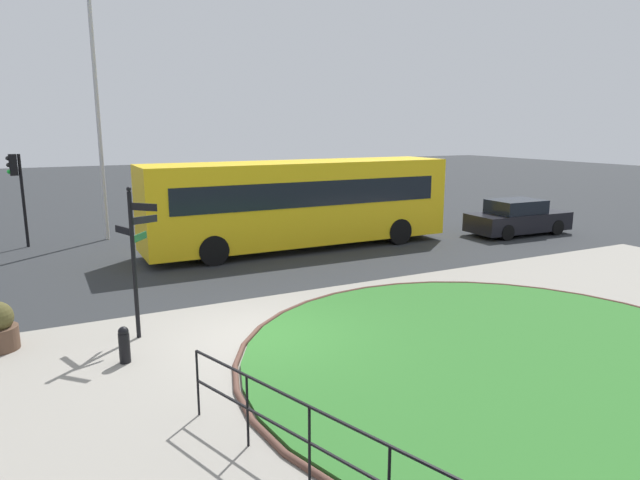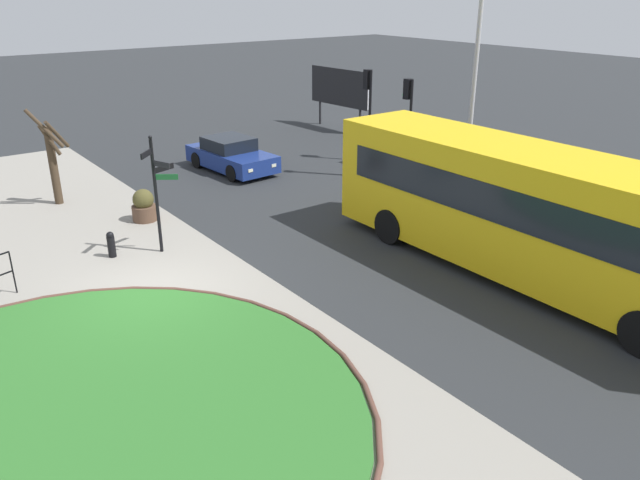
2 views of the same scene
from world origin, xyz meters
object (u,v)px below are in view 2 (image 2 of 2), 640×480
car_near_lane (231,155)px  planter_near_signpost (144,207)px  billboard_left (340,88)px  street_tree_bare (53,159)px  lamppost_tall (478,43)px  bus_yellow (530,212)px  traffic_light_far (408,103)px  bollard_foreground (111,244)px  traffic_light_near (368,95)px  signpost_directional (157,186)px

car_near_lane → planter_near_signpost: 6.05m
billboard_left → car_near_lane: bearing=-71.0°
street_tree_bare → planter_near_signpost: bearing=27.7°
car_near_lane → lamppost_tall: size_ratio=0.44×
planter_near_signpost → car_near_lane: bearing=124.4°
bus_yellow → planter_near_signpost: 11.38m
lamppost_tall → traffic_light_far: bearing=-176.4°
bollard_foreground → billboard_left: size_ratio=0.18×
traffic_light_near → bollard_foreground: bearing=108.3°
bus_yellow → planter_near_signpost: (-9.57, -6.03, -1.26)m
bollard_foreground → street_tree_bare: bearing=178.7°
traffic_light_near → billboard_left: bearing=-26.1°
bollard_foreground → billboard_left: billboard_left is taller
lamppost_tall → billboard_left: size_ratio=2.31×
signpost_directional → traffic_light_near: bearing=110.6°
bollard_foreground → billboard_left: bearing=121.3°
car_near_lane → traffic_light_far: bearing=53.1°
signpost_directional → lamppost_tall: (0.64, 11.63, 3.09)m
bus_yellow → street_tree_bare: bearing=-149.0°
bus_yellow → traffic_light_near: traffic_light_near is taller
bus_yellow → traffic_light_near: bearing=158.6°
traffic_light_near → traffic_light_far: size_ratio=1.06×
bollard_foreground → bus_yellow: bearing=46.7°
planter_near_signpost → billboard_left: bearing=117.8°
bus_yellow → lamppost_tall: lamppost_tall is taller
car_near_lane → bollard_foreground: bearing=-55.2°
traffic_light_near → traffic_light_far: 1.83m
traffic_light_near → car_near_lane: bearing=71.2°
lamppost_tall → street_tree_bare: bearing=-117.1°
bollard_foreground → car_near_lane: 8.81m
bus_yellow → traffic_light_near: (-10.99, 4.29, 0.98)m
lamppost_tall → street_tree_bare: size_ratio=2.85×
traffic_light_far → bollard_foreground: bearing=92.4°
car_near_lane → billboard_left: size_ratio=1.02×
signpost_directional → bollard_foreground: signpost_directional is taller
planter_near_signpost → signpost_directional: bearing=-11.7°
lamppost_tall → bus_yellow: bearing=-38.9°
traffic_light_far → lamppost_tall: 3.87m
car_near_lane → traffic_light_far: traffic_light_far is taller
bollard_foreground → traffic_light_far: 13.02m
signpost_directional → car_near_lane: 8.34m
bus_yellow → billboard_left: bus_yellow is taller
car_near_lane → billboard_left: billboard_left is taller
bus_yellow → billboard_left: bearing=156.3°
bus_yellow → traffic_light_far: traffic_light_far is taller
billboard_left → street_tree_bare: street_tree_bare is taller
signpost_directional → car_near_lane: size_ratio=0.78×
car_near_lane → planter_near_signpost: (3.42, -5.00, -0.14)m
signpost_directional → street_tree_bare: (-5.89, -1.13, -0.33)m
bollard_foreground → street_tree_bare: 5.52m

